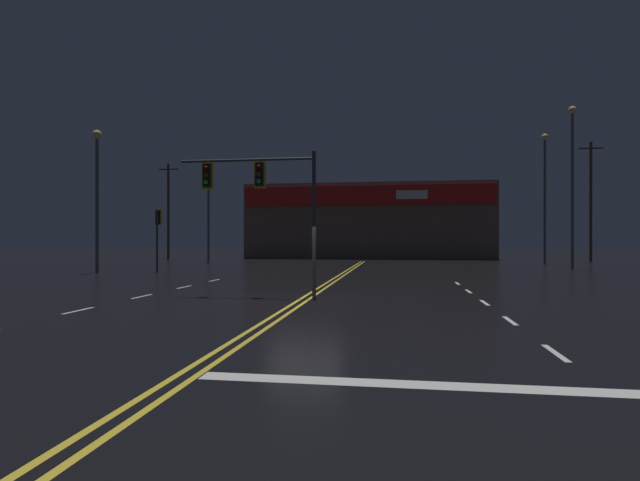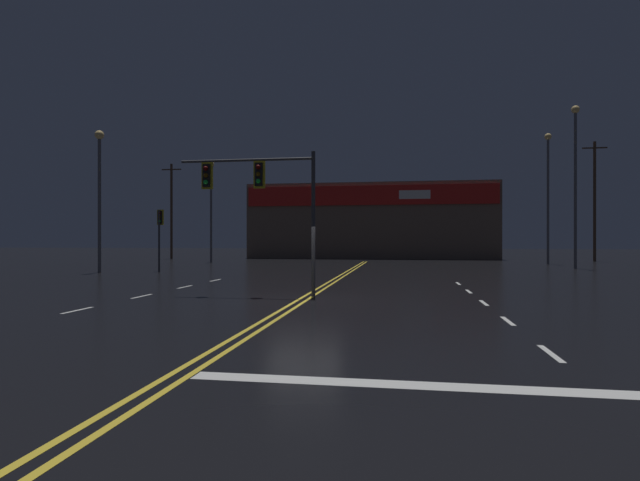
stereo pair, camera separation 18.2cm
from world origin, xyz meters
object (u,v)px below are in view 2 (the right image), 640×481
(streetlight_near_right, at_px, (548,182))
(traffic_signal_median, at_px, (257,186))
(streetlight_far_left, at_px, (211,197))
(traffic_signal_corner_northwest, at_px, (160,226))
(streetlight_far_right, at_px, (99,181))
(streetlight_near_left, at_px, (575,167))

(streetlight_near_right, bearing_deg, traffic_signal_median, -122.94)
(traffic_signal_median, xyz_separation_m, streetlight_near_right, (17.36, 26.80, 2.90))
(traffic_signal_median, bearing_deg, streetlight_far_left, 114.85)
(traffic_signal_corner_northwest, relative_size, streetlight_near_right, 0.36)
(traffic_signal_corner_northwest, distance_m, streetlight_far_right, 4.52)
(traffic_signal_median, height_order, streetlight_near_left, streetlight_near_left)
(traffic_signal_median, height_order, streetlight_far_left, streetlight_far_left)
(traffic_signal_median, distance_m, streetlight_near_left, 26.85)
(traffic_signal_corner_northwest, relative_size, streetlight_far_right, 0.45)
(traffic_signal_corner_northwest, height_order, streetlight_far_left, streetlight_far_left)
(traffic_signal_corner_northwest, relative_size, streetlight_far_left, 0.43)
(streetlight_near_right, bearing_deg, streetlight_far_right, -152.60)
(traffic_signal_median, xyz_separation_m, streetlight_near_left, (17.38, 20.22, 3.20))
(traffic_signal_median, relative_size, streetlight_near_right, 0.47)
(streetlight_near_left, height_order, streetlight_far_right, streetlight_near_left)
(streetlight_near_left, bearing_deg, traffic_signal_median, -130.67)
(traffic_signal_median, bearing_deg, streetlight_near_left, 49.33)
(traffic_signal_corner_northwest, xyz_separation_m, streetlight_near_right, (27.51, 14.30, 3.94))
(traffic_signal_corner_northwest, bearing_deg, streetlight_far_right, -153.28)
(streetlight_near_right, xyz_separation_m, streetlight_far_right, (-30.70, -15.91, -1.17))
(streetlight_near_right, distance_m, streetlight_far_right, 34.60)
(streetlight_far_left, bearing_deg, traffic_signal_corner_northwest, -82.71)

